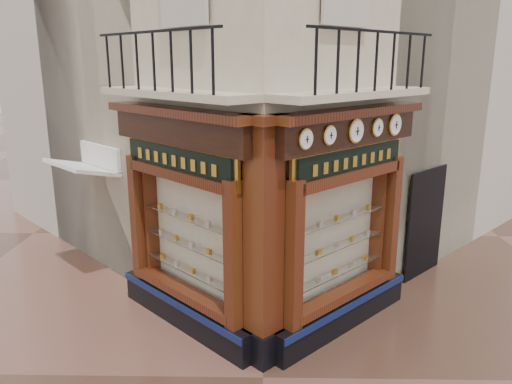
{
  "coord_description": "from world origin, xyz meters",
  "views": [
    {
      "loc": [
        0.02,
        -6.69,
        4.71
      ],
      "look_at": [
        -0.14,
        2.0,
        2.43
      ],
      "focal_mm": 35.0,
      "sensor_mm": 36.0,
      "label": 1
    }
  ],
  "objects_px": {
    "signboard_right": "(352,161)",
    "clock_d": "(377,128)",
    "clock_c": "(356,131)",
    "clock_a": "(305,139)",
    "signboard_left": "(177,160)",
    "clock_b": "(329,135)",
    "corner_pilaster": "(264,247)",
    "awning": "(91,275)",
    "clock_e": "(395,125)"
  },
  "relations": [
    {
      "from": "signboard_right",
      "to": "clock_d",
      "type": "bearing_deg",
      "value": -11.58
    },
    {
      "from": "clock_c",
      "to": "clock_d",
      "type": "xyz_separation_m",
      "value": [
        0.44,
        0.44,
        0.0
      ]
    },
    {
      "from": "clock_a",
      "to": "signboard_left",
      "type": "height_order",
      "value": "clock_a"
    },
    {
      "from": "clock_b",
      "to": "corner_pilaster",
      "type": "bearing_deg",
      "value": 156.47
    },
    {
      "from": "clock_c",
      "to": "awning",
      "type": "xyz_separation_m",
      "value": [
        -5.42,
        2.36,
        -3.62
      ]
    },
    {
      "from": "corner_pilaster",
      "to": "awning",
      "type": "xyz_separation_m",
      "value": [
        -3.94,
        3.23,
        -1.95
      ]
    },
    {
      "from": "awning",
      "to": "signboard_left",
      "type": "height_order",
      "value": "signboard_left"
    },
    {
      "from": "corner_pilaster",
      "to": "clock_a",
      "type": "relative_size",
      "value": 12.75
    },
    {
      "from": "clock_c",
      "to": "awning",
      "type": "distance_m",
      "value": 6.93
    },
    {
      "from": "clock_c",
      "to": "signboard_right",
      "type": "distance_m",
      "value": 0.54
    },
    {
      "from": "clock_d",
      "to": "awning",
      "type": "height_order",
      "value": "clock_d"
    },
    {
      "from": "clock_a",
      "to": "signboard_left",
      "type": "xyz_separation_m",
      "value": [
        -2.06,
        1.02,
        -0.52
      ]
    },
    {
      "from": "corner_pilaster",
      "to": "awning",
      "type": "distance_m",
      "value": 5.46
    },
    {
      "from": "corner_pilaster",
      "to": "clock_a",
      "type": "height_order",
      "value": "corner_pilaster"
    },
    {
      "from": "clock_b",
      "to": "clock_e",
      "type": "height_order",
      "value": "clock_e"
    },
    {
      "from": "clock_c",
      "to": "signboard_left",
      "type": "height_order",
      "value": "clock_c"
    },
    {
      "from": "awning",
      "to": "signboard_right",
      "type": "bearing_deg",
      "value": -157.35
    },
    {
      "from": "corner_pilaster",
      "to": "clock_d",
      "type": "height_order",
      "value": "corner_pilaster"
    },
    {
      "from": "clock_b",
      "to": "clock_a",
      "type": "bearing_deg",
      "value": -180.0
    },
    {
      "from": "corner_pilaster",
      "to": "signboard_right",
      "type": "height_order",
      "value": "corner_pilaster"
    },
    {
      "from": "clock_c",
      "to": "signboard_left",
      "type": "relative_size",
      "value": 0.18
    },
    {
      "from": "clock_c",
      "to": "clock_e",
      "type": "xyz_separation_m",
      "value": [
        0.83,
        0.83,
        0.0
      ]
    },
    {
      "from": "clock_e",
      "to": "signboard_left",
      "type": "xyz_separation_m",
      "value": [
        -3.78,
        -0.7,
        -0.52
      ]
    },
    {
      "from": "corner_pilaster",
      "to": "awning",
      "type": "height_order",
      "value": "corner_pilaster"
    },
    {
      "from": "clock_a",
      "to": "clock_e",
      "type": "xyz_separation_m",
      "value": [
        1.72,
        1.72,
        0.0
      ]
    },
    {
      "from": "signboard_left",
      "to": "signboard_right",
      "type": "bearing_deg",
      "value": -135.0
    },
    {
      "from": "awning",
      "to": "clock_a",
      "type": "bearing_deg",
      "value": -170.48
    },
    {
      "from": "clock_a",
      "to": "awning",
      "type": "xyz_separation_m",
      "value": [
        -4.54,
        3.24,
        -3.62
      ]
    },
    {
      "from": "clock_c",
      "to": "signboard_right",
      "type": "relative_size",
      "value": 0.19
    },
    {
      "from": "corner_pilaster",
      "to": "clock_d",
      "type": "bearing_deg",
      "value": -10.56
    },
    {
      "from": "clock_b",
      "to": "clock_c",
      "type": "distance_m",
      "value": 0.69
    },
    {
      "from": "clock_d",
      "to": "signboard_right",
      "type": "distance_m",
      "value": 0.76
    },
    {
      "from": "corner_pilaster",
      "to": "clock_b",
      "type": "bearing_deg",
      "value": -23.53
    },
    {
      "from": "awning",
      "to": "signboard_left",
      "type": "bearing_deg",
      "value": -176.84
    },
    {
      "from": "clock_b",
      "to": "awning",
      "type": "xyz_separation_m",
      "value": [
        -4.94,
        2.84,
        -3.62
      ]
    },
    {
      "from": "clock_b",
      "to": "signboard_right",
      "type": "relative_size",
      "value": 0.14
    },
    {
      "from": "clock_a",
      "to": "corner_pilaster",
      "type": "bearing_deg",
      "value": 134.7
    },
    {
      "from": "clock_a",
      "to": "clock_c",
      "type": "relative_size",
      "value": 0.78
    },
    {
      "from": "clock_a",
      "to": "awning",
      "type": "bearing_deg",
      "value": 99.52
    },
    {
      "from": "clock_c",
      "to": "clock_e",
      "type": "relative_size",
      "value": 1.02
    },
    {
      "from": "clock_c",
      "to": "clock_b",
      "type": "bearing_deg",
      "value": 180.0
    },
    {
      "from": "clock_a",
      "to": "signboard_right",
      "type": "bearing_deg",
      "value": 4.76
    },
    {
      "from": "awning",
      "to": "signboard_left",
      "type": "distance_m",
      "value": 4.55
    },
    {
      "from": "corner_pilaster",
      "to": "clock_b",
      "type": "distance_m",
      "value": 1.99
    },
    {
      "from": "corner_pilaster",
      "to": "signboard_left",
      "type": "bearing_deg",
      "value": 100.25
    },
    {
      "from": "signboard_left",
      "to": "signboard_right",
      "type": "xyz_separation_m",
      "value": [
        2.92,
        -0.0,
        0.0
      ]
    },
    {
      "from": "corner_pilaster",
      "to": "signboard_right",
      "type": "xyz_separation_m",
      "value": [
        1.46,
        1.01,
        1.15
      ]
    },
    {
      "from": "clock_b",
      "to": "clock_e",
      "type": "distance_m",
      "value": 1.87
    },
    {
      "from": "clock_b",
      "to": "signboard_left",
      "type": "bearing_deg",
      "value": 120.78
    },
    {
      "from": "clock_d",
      "to": "clock_e",
      "type": "distance_m",
      "value": 0.56
    }
  ]
}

